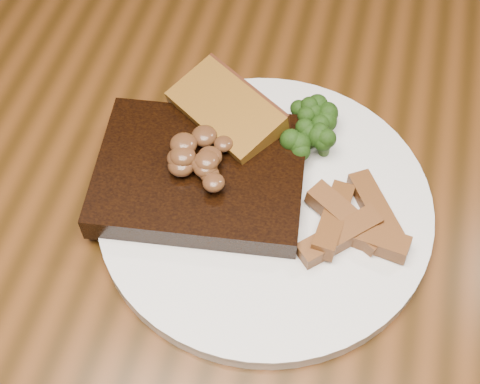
{
  "coord_description": "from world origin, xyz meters",
  "views": [
    {
      "loc": [
        0.09,
        -0.35,
        1.28
      ],
      "look_at": [
        0.0,
        -0.02,
        0.78
      ],
      "focal_mm": 50.0,
      "sensor_mm": 36.0,
      "label": 1
    }
  ],
  "objects_px": {
    "plate": "(265,206)",
    "steak": "(200,175)",
    "potato_wedges": "(359,208)",
    "dining_table": "(239,243)",
    "garlic_bread": "(227,125)"
  },
  "relations": [
    {
      "from": "dining_table",
      "to": "potato_wedges",
      "type": "height_order",
      "value": "potato_wedges"
    },
    {
      "from": "dining_table",
      "to": "plate",
      "type": "height_order",
      "value": "plate"
    },
    {
      "from": "plate",
      "to": "potato_wedges",
      "type": "bearing_deg",
      "value": 4.81
    },
    {
      "from": "plate",
      "to": "garlic_bread",
      "type": "distance_m",
      "value": 0.09
    },
    {
      "from": "plate",
      "to": "steak",
      "type": "height_order",
      "value": "steak"
    },
    {
      "from": "plate",
      "to": "steak",
      "type": "xyz_separation_m",
      "value": [
        -0.06,
        0.01,
        0.02
      ]
    },
    {
      "from": "garlic_bread",
      "to": "potato_wedges",
      "type": "distance_m",
      "value": 0.15
    },
    {
      "from": "plate",
      "to": "garlic_bread",
      "type": "bearing_deg",
      "value": 127.35
    },
    {
      "from": "dining_table",
      "to": "steak",
      "type": "height_order",
      "value": "steak"
    },
    {
      "from": "dining_table",
      "to": "plate",
      "type": "xyz_separation_m",
      "value": [
        0.03,
        -0.01,
        0.1
      ]
    },
    {
      "from": "plate",
      "to": "garlic_bread",
      "type": "height_order",
      "value": "garlic_bread"
    },
    {
      "from": "dining_table",
      "to": "plate",
      "type": "bearing_deg",
      "value": -21.07
    },
    {
      "from": "dining_table",
      "to": "steak",
      "type": "relative_size",
      "value": 8.44
    },
    {
      "from": "plate",
      "to": "dining_table",
      "type": "bearing_deg",
      "value": 158.93
    },
    {
      "from": "plate",
      "to": "potato_wedges",
      "type": "height_order",
      "value": "potato_wedges"
    }
  ]
}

